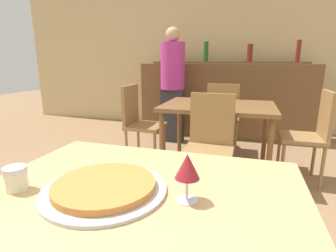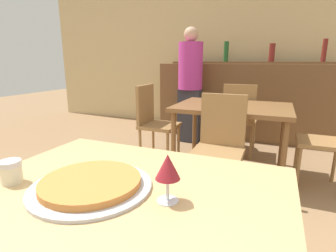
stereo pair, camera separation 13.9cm
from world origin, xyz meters
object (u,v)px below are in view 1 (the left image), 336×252
at_px(chair_far_side_front, 210,140).
at_px(person_standing, 173,82).
at_px(chair_far_side_back, 223,114).
at_px(wine_glass, 187,168).
at_px(chair_far_side_left, 139,119).
at_px(pizza_tray, 105,187).
at_px(cheese_shaker, 16,178).
at_px(chair_far_side_right, 312,131).

bearing_deg(chair_far_side_front, person_standing, 116.51).
distance_m(chair_far_side_back, wine_glass, 2.58).
xyz_separation_m(chair_far_side_front, chair_far_side_left, (-0.89, 0.59, 0.00)).
bearing_deg(wine_glass, chair_far_side_back, 92.47).
bearing_deg(person_standing, wine_glass, -73.36).
relative_size(pizza_tray, person_standing, 0.26).
relative_size(chair_far_side_front, cheese_shaker, 10.63).
distance_m(chair_far_side_left, wine_glass, 2.23).
bearing_deg(chair_far_side_left, chair_far_side_right, -90.00).
bearing_deg(cheese_shaker, pizza_tray, 14.22).
bearing_deg(chair_far_side_right, chair_far_side_left, -90.00).
relative_size(chair_far_side_back, pizza_tray, 2.13).
bearing_deg(pizza_tray, chair_far_side_back, 86.17).
xyz_separation_m(cheese_shaker, wine_glass, (0.58, 0.10, 0.07)).
height_order(pizza_tray, wine_glass, wine_glass).
height_order(chair_far_side_left, chair_far_side_right, same).
bearing_deg(pizza_tray, chair_far_side_right, 61.83).
relative_size(chair_far_side_back, person_standing, 0.56).
bearing_deg(chair_far_side_right, pizza_tray, -28.17).
bearing_deg(chair_far_side_back, pizza_tray, 86.17).
xyz_separation_m(person_standing, wine_glass, (0.87, -2.90, -0.03)).
relative_size(chair_far_side_front, pizza_tray, 2.13).
relative_size(chair_far_side_left, cheese_shaker, 10.63).
bearing_deg(chair_far_side_front, cheese_shaker, -107.64).
relative_size(person_standing, wine_glass, 10.20).
xyz_separation_m(chair_far_side_left, chair_far_side_right, (1.79, 0.00, 0.00)).
xyz_separation_m(chair_far_side_front, chair_far_side_back, (-0.00, 1.17, 0.00)).
xyz_separation_m(chair_far_side_left, pizza_tray, (0.72, -1.99, 0.23)).
bearing_deg(cheese_shaker, person_standing, 95.41).
relative_size(pizza_tray, cheese_shaker, 5.00).
relative_size(chair_far_side_right, wine_glass, 5.69).
xyz_separation_m(chair_far_side_back, cheese_shaker, (-0.47, -2.65, 0.26)).
bearing_deg(wine_glass, cheese_shaker, -170.23).
distance_m(chair_far_side_front, wine_glass, 1.43).
bearing_deg(chair_far_side_back, chair_far_side_front, 90.00).
bearing_deg(chair_far_side_left, chair_far_side_back, -56.79).
bearing_deg(chair_far_side_right, chair_far_side_front, -56.79).
height_order(chair_far_side_left, cheese_shaker, chair_far_side_left).
bearing_deg(chair_far_side_back, chair_far_side_left, 33.21).
relative_size(chair_far_side_back, cheese_shaker, 10.63).
distance_m(person_standing, wine_glass, 3.02).
xyz_separation_m(chair_far_side_right, person_standing, (-1.65, 0.93, 0.36)).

